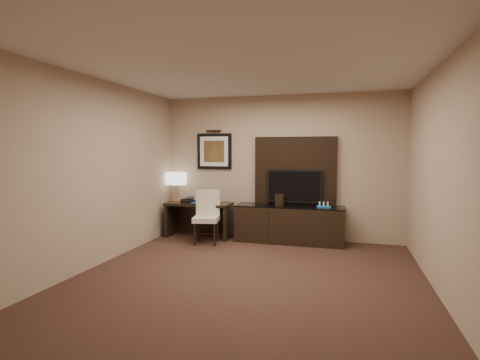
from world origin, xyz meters
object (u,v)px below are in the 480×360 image
(desk_chair, at_px, (206,218))
(water_bottle, at_px, (219,198))
(desk, at_px, (199,220))
(ice_bucket, at_px, (280,199))
(minibar_tray, at_px, (324,205))
(tv, at_px, (294,186))
(desk_phone, at_px, (188,200))
(credenza, at_px, (289,224))
(table_lamp, at_px, (176,188))

(desk_chair, height_order, water_bottle, desk_chair)
(desk, distance_m, ice_bucket, 1.61)
(water_bottle, relative_size, minibar_tray, 0.75)
(water_bottle, height_order, minibar_tray, water_bottle)
(tv, bearing_deg, desk_chair, -156.71)
(desk_phone, bearing_deg, desk_chair, -37.72)
(credenza, xyz_separation_m, desk_chair, (-1.42, -0.50, 0.12))
(minibar_tray, bearing_deg, tv, 162.97)
(credenza, bearing_deg, desk_phone, -176.58)
(minibar_tray, bearing_deg, desk, -179.40)
(desk_chair, height_order, ice_bucket, desk_chair)
(credenza, distance_m, table_lamp, 2.34)
(tv, height_order, ice_bucket, tv)
(tv, bearing_deg, credenza, -115.34)
(ice_bucket, distance_m, minibar_tray, 0.80)
(desk_chair, bearing_deg, minibar_tray, 2.67)
(credenza, relative_size, minibar_tray, 7.97)
(credenza, distance_m, tv, 0.70)
(credenza, bearing_deg, minibar_tray, -2.16)
(credenza, xyz_separation_m, ice_bucket, (-0.19, 0.03, 0.44))
(tv, bearing_deg, table_lamp, -178.16)
(table_lamp, bearing_deg, ice_bucket, -0.91)
(credenza, height_order, desk_chair, desk_chair)
(desk_phone, bearing_deg, table_lamp, 150.65)
(desk, height_order, credenza, same)
(desk_chair, xyz_separation_m, desk_phone, (-0.52, 0.39, 0.27))
(desk, xyz_separation_m, minibar_tray, (2.34, 0.02, 0.38))
(ice_bucket, bearing_deg, desk_phone, -175.42)
(credenza, distance_m, desk_phone, 1.98)
(ice_bucket, bearing_deg, credenza, -9.92)
(water_bottle, bearing_deg, desk_chair, -96.97)
(table_lamp, xyz_separation_m, desk_phone, (0.32, -0.17, -0.20))
(credenza, bearing_deg, ice_bucket, 170.31)
(table_lamp, relative_size, ice_bucket, 2.52)
(table_lamp, height_order, desk_phone, table_lamp)
(tv, xyz_separation_m, desk_chair, (-1.48, -0.64, -0.57))
(desk, relative_size, desk_chair, 1.37)
(desk_phone, relative_size, water_bottle, 1.18)
(water_bottle, bearing_deg, desk_phone, -165.88)
(desk_chair, bearing_deg, credenza, 8.89)
(desk, bearing_deg, ice_bucket, 3.10)
(tv, distance_m, table_lamp, 2.33)
(desk_chair, xyz_separation_m, table_lamp, (-0.84, 0.56, 0.47))
(desk_chair, bearing_deg, tv, 12.80)
(table_lamp, xyz_separation_m, water_bottle, (0.91, -0.03, -0.17))
(desk, xyz_separation_m, desk_chair, (0.32, -0.45, 0.12))
(credenza, relative_size, table_lamp, 3.77)
(ice_bucket, bearing_deg, tv, 23.15)
(desk, bearing_deg, minibar_tray, 0.66)
(desk, relative_size, minibar_tray, 5.12)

